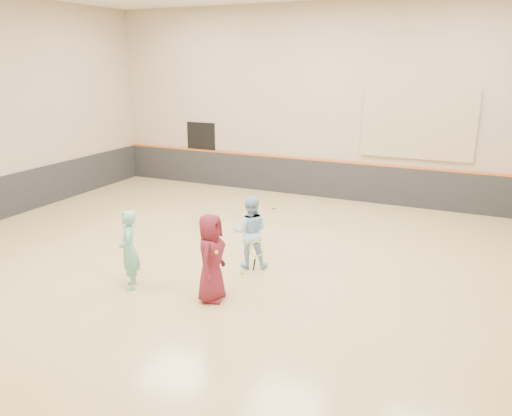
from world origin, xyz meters
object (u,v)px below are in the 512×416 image
at_px(instructor, 250,232).
at_px(young_man, 211,258).
at_px(girl, 129,250).
at_px(spare_racket, 273,205).

xyz_separation_m(instructor, young_man, (0.00, -1.70, 0.04)).
height_order(instructor, young_man, young_man).
xyz_separation_m(girl, spare_racket, (0.41, 6.23, -0.71)).
distance_m(instructor, spare_racket, 4.57).
height_order(girl, young_man, young_man).
bearing_deg(instructor, young_man, 68.23).
xyz_separation_m(instructor, spare_racket, (-1.28, 4.33, -0.72)).
bearing_deg(girl, spare_racket, 141.10).
distance_m(girl, instructor, 2.55).
bearing_deg(instructor, girl, 26.56).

